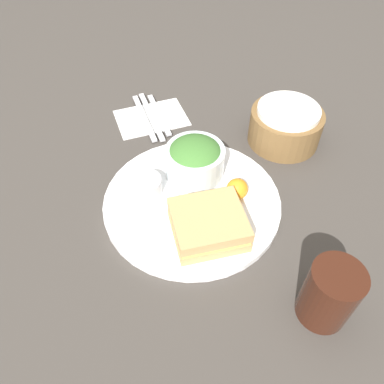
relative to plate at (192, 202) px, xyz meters
name	(u,v)px	position (x,y,z in m)	size (l,w,h in m)	color
ground_plane	(192,204)	(0.00, 0.00, -0.01)	(4.00, 4.00, 0.00)	#3D3833
plate	(192,202)	(0.00, 0.00, 0.00)	(0.33, 0.33, 0.01)	white
sandwich	(210,224)	(0.08, 0.00, 0.03)	(0.12, 0.13, 0.05)	tan
salad_bowl	(195,158)	(-0.06, 0.03, 0.05)	(0.11, 0.11, 0.08)	silver
dressing_cup	(146,186)	(-0.05, -0.07, 0.02)	(0.06, 0.06, 0.03)	#B7B7BC
orange_wedge	(237,189)	(0.02, 0.08, 0.03)	(0.04, 0.04, 0.04)	orange
drink_glass	(329,294)	(0.26, 0.11, 0.05)	(0.08, 0.08, 0.11)	#38190F
bread_basket	(285,125)	(-0.11, 0.25, 0.03)	(0.15, 0.15, 0.09)	brown
napkin	(152,118)	(-0.28, 0.00, -0.01)	(0.11, 0.16, 0.00)	white
fork	(144,118)	(-0.28, -0.02, 0.00)	(0.18, 0.01, 0.01)	silver
knife	(152,116)	(-0.28, 0.00, 0.00)	(0.19, 0.01, 0.01)	silver
spoon	(159,114)	(-0.28, 0.02, 0.00)	(0.16, 0.01, 0.01)	silver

